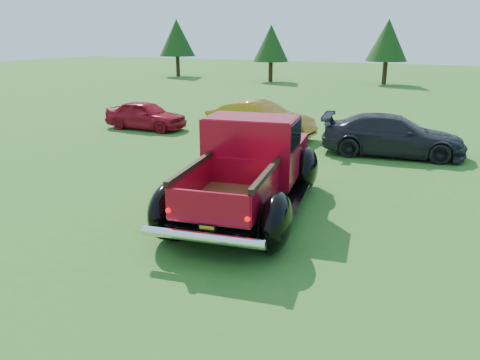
{
  "coord_description": "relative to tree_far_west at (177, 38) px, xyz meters",
  "views": [
    {
      "loc": [
        3.79,
        -8.13,
        3.81
      ],
      "look_at": [
        -0.4,
        0.2,
        0.9
      ],
      "focal_mm": 35.0,
      "sensor_mm": 36.0,
      "label": 1
    }
  ],
  "objects": [
    {
      "name": "pickup_truck",
      "position": [
        21.42,
        -28.85,
        -2.53
      ],
      "size": [
        3.46,
        5.9,
        2.08
      ],
      "rotation": [
        0.0,
        0.0,
        0.18
      ],
      "color": "black",
      "rests_on": "ground"
    },
    {
      "name": "show_car_yellow",
      "position": [
        18.5,
        -21.88,
        -2.83
      ],
      "size": [
        4.22,
        1.62,
        1.37
      ],
      "primitive_type": "imported",
      "rotation": [
        0.0,
        0.0,
        1.53
      ],
      "color": "#AC7116",
      "rests_on": "ground"
    },
    {
      "name": "tree_mid_left",
      "position": [
        19.0,
        1.0,
        -0.14
      ],
      "size": [
        3.2,
        3.2,
        5.0
      ],
      "color": "#332114",
      "rests_on": "ground"
    },
    {
      "name": "show_car_red",
      "position": [
        13.5,
        -22.49,
        -2.93
      ],
      "size": [
        3.54,
        1.59,
        1.18
      ],
      "primitive_type": "imported",
      "rotation": [
        0.0,
        0.0,
        1.63
      ],
      "color": "maroon",
      "rests_on": "ground"
    },
    {
      "name": "show_car_grey",
      "position": [
        23.5,
        -22.45,
        -2.86
      ],
      "size": [
        4.78,
        2.53,
        1.32
      ],
      "primitive_type": "imported",
      "rotation": [
        0.0,
        0.0,
        1.73
      ],
      "color": "black",
      "rests_on": "ground"
    },
    {
      "name": "ground",
      "position": [
        22.0,
        -30.0,
        -3.52
      ],
      "size": [
        120.0,
        120.0,
        0.0
      ],
      "primitive_type": "plane",
      "color": "#2F661D",
      "rests_on": "ground"
    },
    {
      "name": "tree_west",
      "position": [
        10.0,
        -1.0,
        -0.41
      ],
      "size": [
        2.94,
        2.94,
        4.6
      ],
      "color": "#332114",
      "rests_on": "ground"
    },
    {
      "name": "tree_far_west",
      "position": [
        0.0,
        0.0,
        0.0
      ],
      "size": [
        3.33,
        3.33,
        5.2
      ],
      "color": "#332114",
      "rests_on": "ground"
    }
  ]
}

